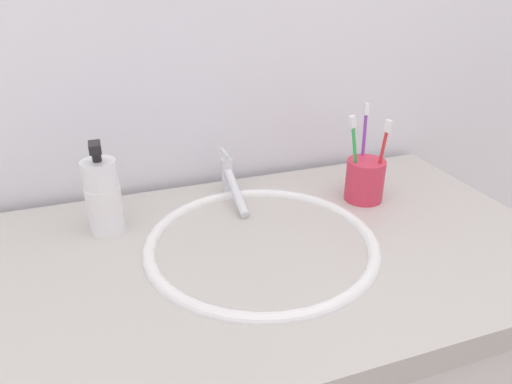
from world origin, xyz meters
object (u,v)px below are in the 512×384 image
toothbrush_purple (364,143)px  toothbrush_red (382,155)px  faucet (231,182)px  soap_dispenser (103,196)px  toothbrush_cup (365,180)px  toothbrush_green (355,153)px

toothbrush_purple → toothbrush_red: (0.01, -0.05, -0.01)m
faucet → soap_dispenser: (-0.26, -0.05, 0.03)m
faucet → toothbrush_cup: (0.27, -0.09, 0.01)m
toothbrush_cup → soap_dispenser: size_ratio=0.49×
toothbrush_purple → soap_dispenser: toothbrush_purple is taller
faucet → toothbrush_green: (0.23, -0.09, 0.07)m
toothbrush_purple → toothbrush_green: bearing=-139.7°
faucet → toothbrush_green: bearing=-22.0°
toothbrush_red → soap_dispenser: bearing=173.2°
faucet → toothbrush_cup: faucet is taller
toothbrush_purple → toothbrush_green: (-0.04, -0.03, -0.00)m
faucet → toothbrush_red: 0.31m
toothbrush_green → soap_dispenser: bearing=174.8°
toothbrush_green → soap_dispenser: toothbrush_green is taller
faucet → soap_dispenser: 0.26m
toothbrush_cup → faucet: bearing=160.3°
toothbrush_red → faucet: bearing=158.0°
toothbrush_cup → toothbrush_purple: toothbrush_purple is taller
toothbrush_purple → toothbrush_cup: bearing=-106.4°
faucet → toothbrush_purple: size_ratio=0.88×
toothbrush_cup → toothbrush_green: 0.07m
toothbrush_cup → soap_dispenser: 0.53m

